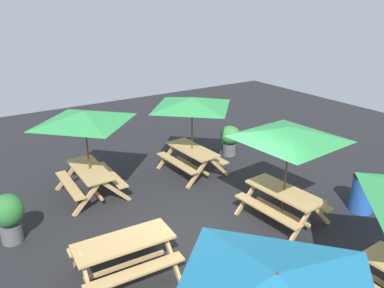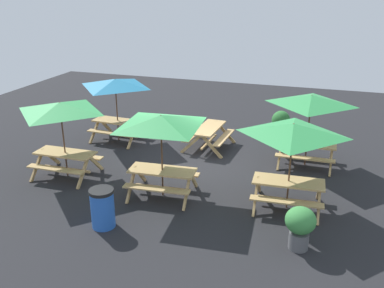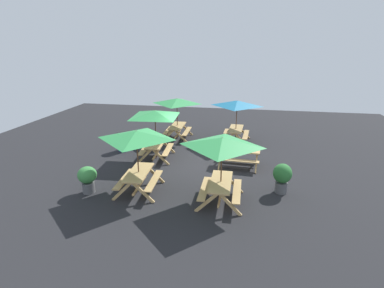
{
  "view_description": "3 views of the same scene",
  "coord_description": "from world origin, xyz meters",
  "px_view_note": "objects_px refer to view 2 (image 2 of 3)",
  "views": [
    {
      "loc": [
        5.48,
        -4.01,
        4.82
      ],
      "look_at": [
        -3.06,
        1.54,
        0.9
      ],
      "focal_mm": 35.0,
      "sensor_mm": 36.0,
      "label": 1
    },
    {
      "loc": [
        -3.75,
        11.66,
        5.53
      ],
      "look_at": [
        -0.01,
        0.13,
        0.9
      ],
      "focal_mm": 40.0,
      "sensor_mm": 36.0,
      "label": 2
    },
    {
      "loc": [
        -12.46,
        -2.13,
        5.14
      ],
      "look_at": [
        -0.01,
        0.13,
        0.9
      ],
      "focal_mm": 28.0,
      "sensor_mm": 36.0,
      "label": 3
    }
  ],
  "objects_px": {
    "picnic_table_3": "(61,113)",
    "picnic_table_4": "(311,105)",
    "picnic_table_2": "(115,88)",
    "picnic_table_5": "(161,127)",
    "picnic_table_1": "(293,136)",
    "potted_plant_1": "(281,123)",
    "trash_bin_blue": "(103,208)",
    "potted_plant_0": "(300,225)",
    "picnic_table_0": "(209,133)"
  },
  "relations": [
    {
      "from": "picnic_table_3",
      "to": "picnic_table_4",
      "type": "relative_size",
      "value": 1.0
    },
    {
      "from": "picnic_table_2",
      "to": "picnic_table_5",
      "type": "distance_m",
      "value": 4.77
    },
    {
      "from": "picnic_table_1",
      "to": "potted_plant_1",
      "type": "bearing_deg",
      "value": -83.87
    },
    {
      "from": "picnic_table_3",
      "to": "picnic_table_4",
      "type": "xyz_separation_m",
      "value": [
        -6.8,
        -3.06,
        0.0
      ]
    },
    {
      "from": "trash_bin_blue",
      "to": "potted_plant_0",
      "type": "height_order",
      "value": "potted_plant_0"
    },
    {
      "from": "picnic_table_1",
      "to": "potted_plant_0",
      "type": "distance_m",
      "value": 2.3
    },
    {
      "from": "picnic_table_2",
      "to": "picnic_table_3",
      "type": "distance_m",
      "value": 3.29
    },
    {
      "from": "picnic_table_1",
      "to": "potted_plant_0",
      "type": "bearing_deg",
      "value": 101.16
    },
    {
      "from": "picnic_table_5",
      "to": "potted_plant_1",
      "type": "height_order",
      "value": "picnic_table_5"
    },
    {
      "from": "picnic_table_0",
      "to": "picnic_table_5",
      "type": "distance_m",
      "value": 4.1
    },
    {
      "from": "potted_plant_0",
      "to": "trash_bin_blue",
      "type": "bearing_deg",
      "value": 6.51
    },
    {
      "from": "picnic_table_0",
      "to": "picnic_table_3",
      "type": "relative_size",
      "value": 0.8
    },
    {
      "from": "potted_plant_0",
      "to": "picnic_table_2",
      "type": "bearing_deg",
      "value": -35.66
    },
    {
      "from": "picnic_table_2",
      "to": "trash_bin_blue",
      "type": "relative_size",
      "value": 2.38
    },
    {
      "from": "picnic_table_0",
      "to": "picnic_table_2",
      "type": "height_order",
      "value": "picnic_table_2"
    },
    {
      "from": "picnic_table_0",
      "to": "potted_plant_1",
      "type": "height_order",
      "value": "potted_plant_1"
    },
    {
      "from": "picnic_table_1",
      "to": "picnic_table_3",
      "type": "height_order",
      "value": "same"
    },
    {
      "from": "picnic_table_2",
      "to": "picnic_table_4",
      "type": "bearing_deg",
      "value": -178.7
    },
    {
      "from": "picnic_table_1",
      "to": "picnic_table_5",
      "type": "height_order",
      "value": "same"
    },
    {
      "from": "picnic_table_0",
      "to": "trash_bin_blue",
      "type": "relative_size",
      "value": 1.91
    },
    {
      "from": "picnic_table_0",
      "to": "picnic_table_5",
      "type": "height_order",
      "value": "picnic_table_5"
    },
    {
      "from": "trash_bin_blue",
      "to": "potted_plant_0",
      "type": "relative_size",
      "value": 0.98
    },
    {
      "from": "picnic_table_1",
      "to": "picnic_table_5",
      "type": "xyz_separation_m",
      "value": [
        3.33,
        0.35,
        0.0
      ]
    },
    {
      "from": "picnic_table_2",
      "to": "picnic_table_5",
      "type": "relative_size",
      "value": 0.83
    },
    {
      "from": "picnic_table_1",
      "to": "picnic_table_3",
      "type": "bearing_deg",
      "value": -2.29
    },
    {
      "from": "picnic_table_2",
      "to": "picnic_table_4",
      "type": "xyz_separation_m",
      "value": [
        -6.75,
        0.22,
        0.0
      ]
    },
    {
      "from": "trash_bin_blue",
      "to": "picnic_table_0",
      "type": "bearing_deg",
      "value": -99.67
    },
    {
      "from": "potted_plant_1",
      "to": "potted_plant_0",
      "type": "bearing_deg",
      "value": 100.4
    },
    {
      "from": "picnic_table_5",
      "to": "potted_plant_0",
      "type": "height_order",
      "value": "picnic_table_5"
    },
    {
      "from": "picnic_table_2",
      "to": "picnic_table_4",
      "type": "distance_m",
      "value": 6.75
    },
    {
      "from": "picnic_table_2",
      "to": "potted_plant_0",
      "type": "relative_size",
      "value": 2.33
    },
    {
      "from": "picnic_table_3",
      "to": "potted_plant_1",
      "type": "xyz_separation_m",
      "value": [
        -5.73,
        -5.17,
        -1.35
      ]
    },
    {
      "from": "trash_bin_blue",
      "to": "picnic_table_5",
      "type": "bearing_deg",
      "value": -111.37
    },
    {
      "from": "picnic_table_2",
      "to": "picnic_table_4",
      "type": "relative_size",
      "value": 1.0
    },
    {
      "from": "trash_bin_blue",
      "to": "potted_plant_1",
      "type": "relative_size",
      "value": 0.89
    },
    {
      "from": "picnic_table_0",
      "to": "potted_plant_1",
      "type": "relative_size",
      "value": 1.7
    },
    {
      "from": "picnic_table_4",
      "to": "potted_plant_1",
      "type": "relative_size",
      "value": 2.11
    },
    {
      "from": "picnic_table_0",
      "to": "potted_plant_1",
      "type": "distance_m",
      "value": 2.8
    },
    {
      "from": "picnic_table_2",
      "to": "potted_plant_0",
      "type": "xyz_separation_m",
      "value": [
        -6.94,
        4.98,
        -1.4
      ]
    },
    {
      "from": "picnic_table_2",
      "to": "potted_plant_1",
      "type": "height_order",
      "value": "picnic_table_2"
    },
    {
      "from": "picnic_table_4",
      "to": "potted_plant_0",
      "type": "relative_size",
      "value": 2.33
    },
    {
      "from": "picnic_table_4",
      "to": "potted_plant_1",
      "type": "bearing_deg",
      "value": -63.14
    },
    {
      "from": "picnic_table_3",
      "to": "potted_plant_1",
      "type": "height_order",
      "value": "picnic_table_3"
    },
    {
      "from": "potted_plant_1",
      "to": "picnic_table_5",
      "type": "bearing_deg",
      "value": 65.24
    },
    {
      "from": "picnic_table_2",
      "to": "potted_plant_0",
      "type": "bearing_deg",
      "value": 147.52
    },
    {
      "from": "picnic_table_4",
      "to": "potted_plant_1",
      "type": "xyz_separation_m",
      "value": [
        1.07,
        -2.11,
        -1.35
      ]
    },
    {
      "from": "picnic_table_1",
      "to": "trash_bin_blue",
      "type": "relative_size",
      "value": 2.38
    },
    {
      "from": "picnic_table_3",
      "to": "picnic_table_5",
      "type": "xyz_separation_m",
      "value": [
        -3.22,
        0.28,
        0.0
      ]
    },
    {
      "from": "picnic_table_1",
      "to": "picnic_table_0",
      "type": "bearing_deg",
      "value": -51.33
    },
    {
      "from": "picnic_table_4",
      "to": "picnic_table_5",
      "type": "height_order",
      "value": "same"
    }
  ]
}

